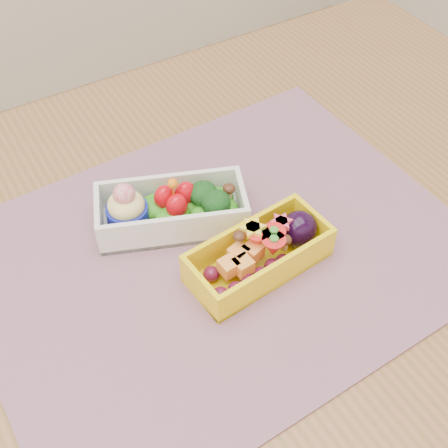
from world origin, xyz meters
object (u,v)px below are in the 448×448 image
table (212,306)px  placemat (221,251)px  bento_yellow (262,253)px  bento_white (171,209)px

table → placemat: bearing=7.3°
bento_yellow → table: bearing=131.3°
placemat → bento_yellow: bento_yellow is taller
bento_white → bento_yellow: (0.06, -0.11, -0.00)m
table → placemat: size_ratio=2.16×
bento_white → bento_yellow: bearing=-41.4°
table → bento_white: bearing=100.9°
bento_yellow → bento_white: bearing=112.2°
table → bento_white: bento_white is taller
placemat → bento_white: size_ratio=2.88×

